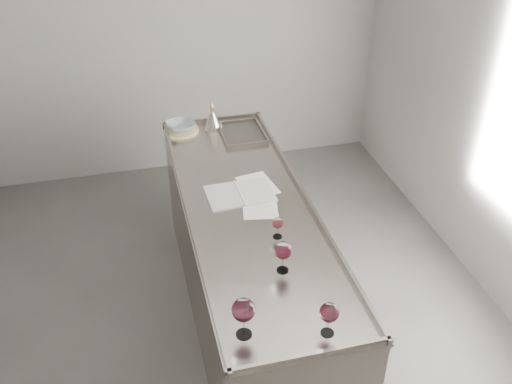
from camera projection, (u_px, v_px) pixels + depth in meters
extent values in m
cube|color=#494745|center=(184.00, 366.00, 3.63)|extent=(4.50, 5.00, 0.02)
cube|color=gray|center=(131.00, 28.00, 4.88)|extent=(4.50, 0.02, 2.80)
cube|color=gray|center=(249.00, 267.00, 3.72)|extent=(0.75, 2.40, 0.92)
cube|color=gray|center=(248.00, 208.00, 3.46)|extent=(0.77, 2.42, 0.02)
cube|color=gray|center=(311.00, 355.00, 2.48)|extent=(0.77, 0.02, 0.03)
cube|color=gray|center=(212.00, 120.00, 4.40)|extent=(0.77, 0.02, 0.03)
cube|color=gray|center=(188.00, 213.00, 3.37)|extent=(0.02, 2.42, 0.03)
cube|color=gray|center=(305.00, 196.00, 3.52)|extent=(0.02, 2.42, 0.03)
cube|color=#595654|center=(242.00, 135.00, 4.23)|extent=(0.30, 0.38, 0.01)
cylinder|color=white|center=(244.00, 334.00, 2.60)|extent=(0.08, 0.08, 0.00)
cylinder|color=white|center=(244.00, 326.00, 2.57)|extent=(0.01, 0.01, 0.10)
ellipsoid|color=white|center=(243.00, 310.00, 2.51)|extent=(0.11, 0.11, 0.11)
cylinder|color=#360714|center=(244.00, 314.00, 2.53)|extent=(0.08, 0.08, 0.02)
cylinder|color=white|center=(327.00, 333.00, 2.61)|extent=(0.06, 0.06, 0.00)
cylinder|color=white|center=(328.00, 326.00, 2.58)|extent=(0.01, 0.01, 0.09)
ellipsoid|color=white|center=(329.00, 313.00, 2.54)|extent=(0.09, 0.09, 0.09)
cylinder|color=#370711|center=(329.00, 316.00, 2.55)|extent=(0.07, 0.07, 0.02)
cylinder|color=white|center=(283.00, 270.00, 2.97)|extent=(0.06, 0.06, 0.00)
cylinder|color=white|center=(283.00, 263.00, 2.94)|extent=(0.01, 0.01, 0.09)
ellipsoid|color=white|center=(283.00, 250.00, 2.89)|extent=(0.09, 0.09, 0.10)
cylinder|color=#360713|center=(283.00, 254.00, 2.91)|extent=(0.07, 0.07, 0.02)
cylinder|color=white|center=(277.00, 236.00, 3.20)|extent=(0.05, 0.05, 0.00)
cylinder|color=white|center=(278.00, 231.00, 3.18)|extent=(0.01, 0.01, 0.06)
ellipsoid|color=white|center=(278.00, 223.00, 3.15)|extent=(0.06, 0.06, 0.07)
cylinder|color=#38070B|center=(278.00, 225.00, 3.16)|extent=(0.05, 0.05, 0.01)
cube|color=silver|center=(224.00, 196.00, 3.53)|extent=(0.21, 0.29, 0.01)
cube|color=silver|center=(256.00, 191.00, 3.58)|extent=(0.21, 0.29, 0.01)
cylinder|color=white|center=(240.00, 193.00, 3.55)|extent=(0.02, 0.29, 0.01)
cube|color=silver|center=(258.00, 185.00, 3.65)|extent=(0.24, 0.31, 0.00)
cube|color=silver|center=(260.00, 205.00, 3.46)|extent=(0.26, 0.33, 0.00)
cylinder|color=beige|center=(181.00, 130.00, 4.27)|extent=(0.31, 0.31, 0.02)
imported|color=#8C9FA3|center=(181.00, 126.00, 4.25)|extent=(0.25, 0.25, 0.05)
cone|color=#A9A296|center=(213.00, 120.00, 4.29)|extent=(0.15, 0.15, 0.13)
cylinder|color=#A9A296|center=(212.00, 111.00, 4.24)|extent=(0.03, 0.03, 0.03)
cylinder|color=#9C672B|center=(212.00, 108.00, 4.23)|extent=(0.04, 0.04, 0.02)
cone|color=#A9A296|center=(212.00, 104.00, 4.21)|extent=(0.03, 0.03, 0.04)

